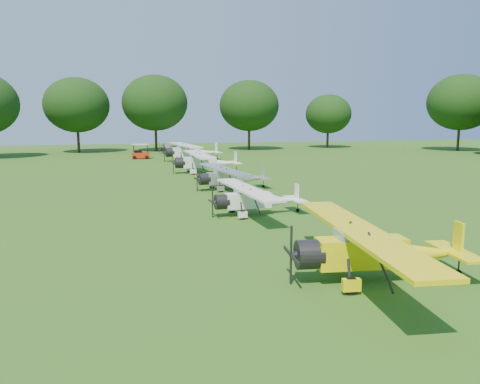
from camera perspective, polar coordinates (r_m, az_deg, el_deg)
The scene contains 9 objects.
ground at distance 26.68m, azimuth 3.33°, elevation -3.47°, with size 160.00×160.00×0.00m, color #275214.
tree_belt at distance 27.56m, azimuth 10.69°, elevation 13.59°, with size 137.36×130.27×14.52m.
aircraft_2 at distance 17.45m, azimuth 16.08°, elevation -6.47°, with size 6.72×10.69×2.10m.
aircraft_3 at distance 27.96m, azimuth 1.81°, elevation -0.67°, with size 5.74×9.14×1.80m.
aircraft_4 at distance 37.80m, azimuth -1.25°, elevation 1.98°, with size 6.05×9.61×1.89m.
aircraft_5 at distance 49.23m, azimuth -4.40°, elevation 3.86°, with size 7.11×11.30×2.23m.
aircraft_6 at distance 62.97m, azimuth -6.11°, elevation 5.08°, with size 7.71×12.27×2.41m.
aircraft_7 at distance 75.93m, azimuth -7.68°, elevation 5.51°, with size 6.09×9.66×1.90m.
golf_cart at distance 67.21m, azimuth -12.05°, elevation 4.57°, with size 2.53×1.69×2.06m.
Camera 1 is at (-7.86, -24.82, 5.81)m, focal length 35.00 mm.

